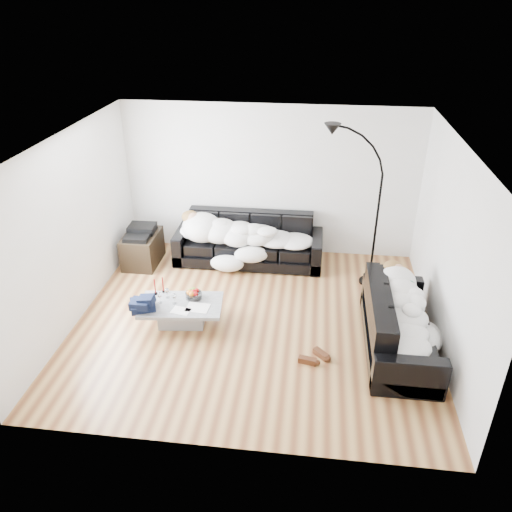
# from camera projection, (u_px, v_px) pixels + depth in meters

# --- Properties ---
(ground) EXTENTS (5.00, 5.00, 0.00)m
(ground) POSITION_uv_depth(u_px,v_px,m) (253.00, 321.00, 7.15)
(ground) COLOR brown
(ground) RESTS_ON ground
(wall_back) EXTENTS (5.00, 0.02, 2.60)m
(wall_back) POSITION_uv_depth(u_px,v_px,m) (270.00, 181.00, 8.49)
(wall_back) COLOR silver
(wall_back) RESTS_ON ground
(wall_left) EXTENTS (0.02, 4.50, 2.60)m
(wall_left) POSITION_uv_depth(u_px,v_px,m) (72.00, 230.00, 6.80)
(wall_left) COLOR silver
(wall_left) RESTS_ON ground
(wall_right) EXTENTS (0.02, 4.50, 2.60)m
(wall_right) POSITION_uv_depth(u_px,v_px,m) (450.00, 251.00, 6.26)
(wall_right) COLOR silver
(wall_right) RESTS_ON ground
(ceiling) EXTENTS (5.00, 5.00, 0.00)m
(ceiling) POSITION_uv_depth(u_px,v_px,m) (253.00, 142.00, 5.91)
(ceiling) COLOR white
(ceiling) RESTS_ON ground
(sofa_back) EXTENTS (2.50, 0.87, 0.82)m
(sofa_back) POSITION_uv_depth(u_px,v_px,m) (249.00, 240.00, 8.52)
(sofa_back) COLOR black
(sofa_back) RESTS_ON ground
(sofa_right) EXTENTS (0.85, 1.98, 0.80)m
(sofa_right) POSITION_uv_depth(u_px,v_px,m) (401.00, 321.00, 6.46)
(sofa_right) COLOR black
(sofa_right) RESTS_ON ground
(sleeper_back) EXTENTS (2.12, 0.73, 0.42)m
(sleeper_back) POSITION_uv_depth(u_px,v_px,m) (248.00, 229.00, 8.37)
(sleeper_back) COLOR white
(sleeper_back) RESTS_ON sofa_back
(sleeper_right) EXTENTS (0.72, 1.70, 0.42)m
(sleeper_right) POSITION_uv_depth(u_px,v_px,m) (403.00, 307.00, 6.35)
(sleeper_right) COLOR white
(sleeper_right) RESTS_ON sofa_right
(teal_cushion) EXTENTS (0.42, 0.38, 0.20)m
(teal_cushion) POSITION_uv_depth(u_px,v_px,m) (394.00, 276.00, 6.85)
(teal_cushion) COLOR #0D603D
(teal_cushion) RESTS_ON sofa_right
(coffee_table) EXTENTS (1.20, 0.78, 0.33)m
(coffee_table) POSITION_uv_depth(u_px,v_px,m) (182.00, 314.00, 7.03)
(coffee_table) COLOR #939699
(coffee_table) RESTS_ON ground
(fruit_bowl) EXTENTS (0.26, 0.26, 0.14)m
(fruit_bowl) POSITION_uv_depth(u_px,v_px,m) (194.00, 294.00, 7.04)
(fruit_bowl) COLOR white
(fruit_bowl) RESTS_ON coffee_table
(wine_glass_a) EXTENTS (0.08, 0.08, 0.16)m
(wine_glass_a) POSITION_uv_depth(u_px,v_px,m) (167.00, 293.00, 7.04)
(wine_glass_a) COLOR white
(wine_glass_a) RESTS_ON coffee_table
(wine_glass_b) EXTENTS (0.07, 0.07, 0.16)m
(wine_glass_b) POSITION_uv_depth(u_px,v_px,m) (160.00, 298.00, 6.93)
(wine_glass_b) COLOR white
(wine_glass_b) RESTS_ON coffee_table
(wine_glass_c) EXTENTS (0.08, 0.08, 0.16)m
(wine_glass_c) POSITION_uv_depth(u_px,v_px,m) (174.00, 299.00, 6.91)
(wine_glass_c) COLOR white
(wine_glass_c) RESTS_ON coffee_table
(candle_left) EXTENTS (0.06, 0.06, 0.25)m
(candle_left) POSITION_uv_depth(u_px,v_px,m) (155.00, 287.00, 7.10)
(candle_left) COLOR maroon
(candle_left) RESTS_ON coffee_table
(candle_right) EXTENTS (0.06, 0.06, 0.25)m
(candle_right) POSITION_uv_depth(u_px,v_px,m) (163.00, 285.00, 7.15)
(candle_right) COLOR maroon
(candle_right) RESTS_ON coffee_table
(newspaper_a) EXTENTS (0.33, 0.26, 0.01)m
(newspaper_a) POSITION_uv_depth(u_px,v_px,m) (198.00, 307.00, 6.86)
(newspaper_a) COLOR silver
(newspaper_a) RESTS_ON coffee_table
(newspaper_b) EXTENTS (0.28, 0.22, 0.01)m
(newspaper_b) POSITION_uv_depth(u_px,v_px,m) (181.00, 311.00, 6.79)
(newspaper_b) COLOR silver
(newspaper_b) RESTS_ON coffee_table
(navy_jacket) EXTENTS (0.42, 0.38, 0.17)m
(navy_jacket) POSITION_uv_depth(u_px,v_px,m) (143.00, 301.00, 6.72)
(navy_jacket) COLOR black
(navy_jacket) RESTS_ON coffee_table
(shoes) EXTENTS (0.47, 0.41, 0.09)m
(shoes) POSITION_uv_depth(u_px,v_px,m) (314.00, 357.00, 6.39)
(shoes) COLOR #472311
(shoes) RESTS_ON ground
(av_cabinet) EXTENTS (0.54, 0.79, 0.54)m
(av_cabinet) POSITION_uv_depth(u_px,v_px,m) (143.00, 249.00, 8.53)
(av_cabinet) COLOR black
(av_cabinet) RESTS_ON ground
(stereo) EXTENTS (0.45, 0.35, 0.13)m
(stereo) POSITION_uv_depth(u_px,v_px,m) (140.00, 231.00, 8.37)
(stereo) COLOR black
(stereo) RESTS_ON av_cabinet
(floor_lamp) EXTENTS (0.87, 0.53, 2.24)m
(floor_lamp) POSITION_uv_depth(u_px,v_px,m) (377.00, 219.00, 7.56)
(floor_lamp) COLOR black
(floor_lamp) RESTS_ON ground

